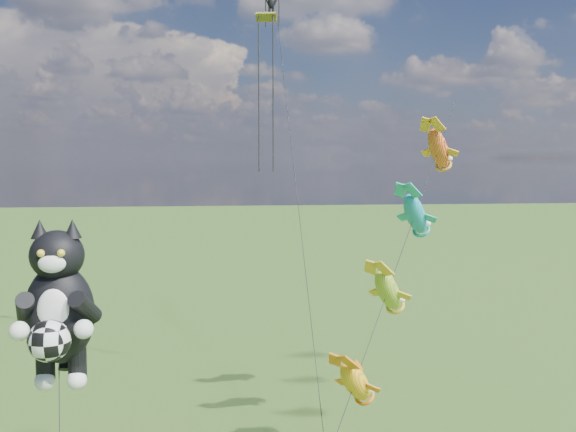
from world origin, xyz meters
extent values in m
ellipsoid|color=black|center=(2.44, 1.11, 7.50)|extent=(2.54, 2.20, 3.29)
ellipsoid|color=black|center=(2.44, 1.01, 9.45)|extent=(1.99, 1.85, 1.67)
cone|color=black|center=(1.93, 1.01, 10.32)|extent=(0.66, 0.66, 0.62)
cone|color=black|center=(2.96, 1.01, 10.32)|extent=(0.66, 0.66, 0.62)
ellipsoid|color=white|center=(2.44, 0.34, 9.30)|extent=(0.92, 0.57, 0.60)
ellipsoid|color=white|center=(2.44, 0.34, 7.80)|extent=(1.08, 0.56, 1.36)
sphere|color=gold|center=(2.14, 0.27, 9.64)|extent=(0.25, 0.25, 0.25)
sphere|color=gold|center=(2.75, 0.27, 9.64)|extent=(0.25, 0.25, 0.25)
sphere|color=white|center=(1.47, 0.03, 7.24)|extent=(0.62, 0.62, 0.62)
sphere|color=white|center=(3.42, 0.03, 7.24)|extent=(0.62, 0.62, 0.62)
sphere|color=white|center=(1.93, 0.96, 5.28)|extent=(0.66, 0.66, 0.66)
sphere|color=white|center=(2.96, 0.96, 5.28)|extent=(0.66, 0.66, 0.66)
sphere|color=white|center=(2.44, -0.28, 6.98)|extent=(1.31, 1.31, 1.31)
cylinder|color=black|center=(14.73, 4.85, 7.82)|extent=(9.71, 12.54, 15.37)
ellipsoid|color=yellow|center=(12.60, 2.10, 4.45)|extent=(2.13, 2.41, 2.36)
ellipsoid|color=green|center=(14.41, 4.44, 7.31)|extent=(2.13, 2.41, 2.36)
ellipsoid|color=#1979BF|center=(16.21, 6.77, 10.18)|extent=(2.13, 2.41, 2.36)
ellipsoid|color=red|center=(18.02, 9.11, 13.04)|extent=(2.13, 2.41, 2.36)
cylinder|color=black|center=(11.26, 9.56, 11.65)|extent=(0.67, 17.08, 23.01)
cube|color=#24921E|center=(10.32, 14.98, 20.19)|extent=(1.15, 0.55, 0.49)
cylinder|color=black|center=(9.93, 14.98, 15.95)|extent=(0.08, 0.08, 8.50)
cylinder|color=black|center=(10.71, 14.98, 15.95)|extent=(0.08, 0.08, 8.50)
camera|label=1|loc=(7.71, -20.30, 12.60)|focal=40.00mm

